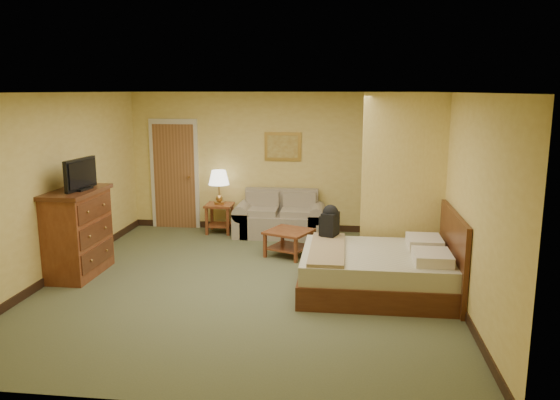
% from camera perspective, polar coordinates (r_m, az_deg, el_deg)
% --- Properties ---
extents(floor, '(6.00, 6.00, 0.00)m').
position_cam_1_polar(floor, '(7.66, -3.40, -8.67)').
color(floor, '#535939').
rests_on(floor, ground).
extents(ceiling, '(6.00, 6.00, 0.00)m').
position_cam_1_polar(ceiling, '(7.20, -3.64, 11.16)').
color(ceiling, white).
rests_on(ceiling, back_wall).
extents(back_wall, '(5.50, 0.02, 2.60)m').
position_cam_1_polar(back_wall, '(10.25, -0.48, 3.96)').
color(back_wall, '#E0C25F').
rests_on(back_wall, floor).
extents(left_wall, '(0.02, 6.00, 2.60)m').
position_cam_1_polar(left_wall, '(8.27, -22.61, 1.28)').
color(left_wall, '#E0C25F').
rests_on(left_wall, floor).
extents(right_wall, '(0.02, 6.00, 2.60)m').
position_cam_1_polar(right_wall, '(7.34, 18.10, 0.41)').
color(right_wall, '#E0C25F').
rests_on(right_wall, floor).
extents(partition, '(1.20, 0.15, 2.60)m').
position_cam_1_polar(partition, '(8.16, 12.74, 1.75)').
color(partition, '#E0C25F').
rests_on(partition, floor).
extents(door, '(0.94, 0.16, 2.10)m').
position_cam_1_polar(door, '(10.68, -10.95, 2.60)').
color(door, beige).
rests_on(door, floor).
extents(baseboard, '(5.50, 0.02, 0.12)m').
position_cam_1_polar(baseboard, '(10.47, -0.48, -2.79)').
color(baseboard, black).
rests_on(baseboard, floor).
extents(loveseat, '(1.65, 0.77, 0.84)m').
position_cam_1_polar(loveseat, '(10.00, 0.01, -2.22)').
color(loveseat, gray).
rests_on(loveseat, floor).
extents(side_table, '(0.50, 0.50, 0.55)m').
position_cam_1_polar(side_table, '(10.26, -6.33, -1.44)').
color(side_table, maroon).
rests_on(side_table, floor).
extents(table_lamp, '(0.38, 0.38, 0.63)m').
position_cam_1_polar(table_lamp, '(10.13, -6.41, 2.25)').
color(table_lamp, '#AE8040').
rests_on(table_lamp, side_table).
extents(coffee_table, '(0.86, 0.86, 0.42)m').
position_cam_1_polar(coffee_table, '(8.80, 0.94, -3.93)').
color(coffee_table, maroon).
rests_on(coffee_table, floor).
extents(wall_picture, '(0.68, 0.04, 0.53)m').
position_cam_1_polar(wall_picture, '(10.17, 0.29, 5.60)').
color(wall_picture, '#B78E3F').
rests_on(wall_picture, back_wall).
extents(dresser, '(0.62, 1.17, 1.25)m').
position_cam_1_polar(dresser, '(8.34, -20.35, -3.18)').
color(dresser, maroon).
rests_on(dresser, floor).
extents(tv, '(0.21, 0.73, 0.45)m').
position_cam_1_polar(tv, '(8.14, -20.12, 2.45)').
color(tv, black).
rests_on(tv, dresser).
extents(bed, '(2.01, 1.71, 1.10)m').
position_cam_1_polar(bed, '(7.37, 10.59, -7.20)').
color(bed, '#451F10').
rests_on(bed, floor).
extents(backpack, '(0.27, 0.33, 0.49)m').
position_cam_1_polar(backpack, '(7.81, 5.28, -2.18)').
color(backpack, black).
rests_on(backpack, bed).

